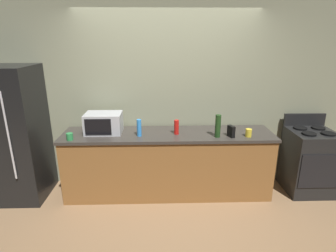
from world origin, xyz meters
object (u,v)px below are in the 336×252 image
at_px(cordless_phone, 231,131).
at_px(refrigerator, 14,135).
at_px(bottle_wine, 218,126).
at_px(microwave, 104,123).
at_px(bottle_spray_cleaner, 139,128).
at_px(mug_green, 70,137).
at_px(mug_yellow, 249,133).
at_px(stove_range, 309,161).
at_px(bottle_hot_sauce, 176,127).

bearing_deg(cordless_phone, refrigerator, 153.99).
relative_size(refrigerator, bottle_wine, 6.08).
relative_size(microwave, bottle_spray_cleaner, 2.14).
bearing_deg(microwave, mug_green, -144.49).
distance_m(bottle_wine, mug_yellow, 0.42).
bearing_deg(bottle_spray_cleaner, cordless_phone, -3.35).
distance_m(refrigerator, stove_range, 4.07).
height_order(stove_range, cordless_phone, stove_range).
height_order(refrigerator, bottle_wine, refrigerator).
bearing_deg(stove_range, mug_green, -176.08).
bearing_deg(bottle_wine, bottle_spray_cleaner, 176.32).
relative_size(microwave, mug_green, 5.46).
distance_m(microwave, cordless_phone, 1.69).
bearing_deg(stove_range, cordless_phone, -171.74).
height_order(bottle_wine, mug_green, bottle_wine).
relative_size(bottle_hot_sauce, mug_yellow, 1.86).
distance_m(stove_range, mug_yellow, 1.09).
relative_size(stove_range, bottle_spray_cleaner, 4.81).
xyz_separation_m(bottle_spray_cleaner, bottle_hot_sauce, (0.49, 0.06, -0.02)).
bearing_deg(microwave, bottle_wine, -8.23).
relative_size(cordless_phone, mug_green, 1.70).
distance_m(refrigerator, bottle_spray_cleaner, 1.68).
relative_size(stove_range, bottle_wine, 3.65).
distance_m(microwave, bottle_hot_sauce, 0.98).
height_order(microwave, mug_green, microwave).
xyz_separation_m(microwave, bottle_hot_sauce, (0.97, -0.09, -0.04)).
bearing_deg(microwave, stove_range, -0.96).
height_order(microwave, bottle_hot_sauce, microwave).
bearing_deg(mug_green, bottle_spray_cleaner, 7.81).
xyz_separation_m(cordless_phone, bottle_hot_sauce, (-0.70, 0.13, 0.02)).
xyz_separation_m(stove_range, microwave, (-2.86, 0.05, 0.57)).
bearing_deg(microwave, refrigerator, -177.68).
xyz_separation_m(bottle_wine, mug_green, (-1.88, -0.05, -0.10)).
xyz_separation_m(cordless_phone, bottle_spray_cleaner, (-1.19, 0.07, 0.04)).
height_order(refrigerator, bottle_spray_cleaner, refrigerator).
bearing_deg(cordless_phone, bottle_wine, 156.00).
xyz_separation_m(stove_range, bottle_spray_cleaner, (-2.38, -0.10, 0.55)).
xyz_separation_m(cordless_phone, mug_yellow, (0.23, 0.00, -0.02)).
height_order(refrigerator, stove_range, refrigerator).
bearing_deg(cordless_phone, mug_yellow, -21.83).
distance_m(bottle_spray_cleaner, bottle_wine, 1.02).
relative_size(microwave, mug_yellow, 4.64).
bearing_deg(mug_green, refrigerator, 164.66).
distance_m(refrigerator, bottle_hot_sauce, 2.16).
xyz_separation_m(cordless_phone, mug_green, (-2.05, -0.05, -0.03)).
distance_m(bottle_spray_cleaner, mug_yellow, 1.42).
distance_m(microwave, mug_green, 0.47).
relative_size(stove_range, mug_yellow, 10.45).
xyz_separation_m(bottle_wine, bottle_hot_sauce, (-0.52, 0.13, -0.05)).
height_order(stove_range, mug_green, stove_range).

